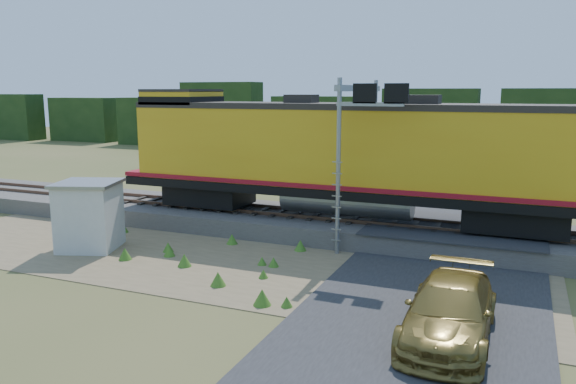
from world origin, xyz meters
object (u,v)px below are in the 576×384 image
at_px(locomotive, 340,154).
at_px(shed, 89,215).
at_px(signal_gantry, 363,121).
at_px(car, 450,311).

distance_m(locomotive, shed, 10.85).
relative_size(shed, signal_gantry, 0.44).
distance_m(signal_gantry, car, 10.64).
distance_m(shed, signal_gantry, 11.88).
bearing_deg(shed, signal_gantry, 9.35).
bearing_deg(locomotive, car, -56.96).
bearing_deg(shed, car, -30.97).
relative_size(shed, car, 0.57).
height_order(shed, car, shed).
height_order(signal_gantry, car, signal_gantry).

